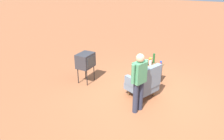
{
  "coord_description": "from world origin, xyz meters",
  "views": [
    {
      "loc": [
        5.45,
        1.86,
        3.36
      ],
      "look_at": [
        0.09,
        -1.07,
        0.65
      ],
      "focal_mm": 33.99,
      "sensor_mm": 36.0,
      "label": 1
    }
  ],
  "objects_px": {
    "bottle_wine_green": "(154,58)",
    "flower_vase": "(150,61)",
    "bottle_short_clear": "(147,63)",
    "tv_on_stand": "(85,61)",
    "person_standing": "(139,80)",
    "soda_can_red": "(160,65)",
    "armchair": "(144,82)",
    "side_table": "(153,68)",
    "soda_can_blue": "(161,63)"
  },
  "relations": [
    {
      "from": "bottle_wine_green",
      "to": "flower_vase",
      "type": "bearing_deg",
      "value": -6.78
    },
    {
      "from": "bottle_short_clear",
      "to": "tv_on_stand",
      "type": "bearing_deg",
      "value": -65.34
    },
    {
      "from": "bottle_wine_green",
      "to": "person_standing",
      "type": "bearing_deg",
      "value": 7.28
    },
    {
      "from": "soda_can_red",
      "to": "flower_vase",
      "type": "xyz_separation_m",
      "value": [
        0.02,
        -0.32,
        0.09
      ]
    },
    {
      "from": "armchair",
      "to": "soda_can_red",
      "type": "bearing_deg",
      "value": 171.18
    },
    {
      "from": "side_table",
      "to": "flower_vase",
      "type": "relative_size",
      "value": 2.52
    },
    {
      "from": "soda_can_blue",
      "to": "soda_can_red",
      "type": "bearing_deg",
      "value": 8.77
    },
    {
      "from": "tv_on_stand",
      "to": "person_standing",
      "type": "relative_size",
      "value": 0.63
    },
    {
      "from": "bottle_short_clear",
      "to": "bottle_wine_green",
      "type": "distance_m",
      "value": 0.37
    },
    {
      "from": "soda_can_blue",
      "to": "side_table",
      "type": "bearing_deg",
      "value": -51.07
    },
    {
      "from": "flower_vase",
      "to": "tv_on_stand",
      "type": "bearing_deg",
      "value": -63.92
    },
    {
      "from": "bottle_short_clear",
      "to": "soda_can_blue",
      "type": "relative_size",
      "value": 1.64
    },
    {
      "from": "armchair",
      "to": "person_standing",
      "type": "relative_size",
      "value": 0.65
    },
    {
      "from": "armchair",
      "to": "tv_on_stand",
      "type": "bearing_deg",
      "value": -90.4
    },
    {
      "from": "person_standing",
      "to": "flower_vase",
      "type": "bearing_deg",
      "value": -170.69
    },
    {
      "from": "side_table",
      "to": "soda_can_blue",
      "type": "relative_size",
      "value": 5.47
    },
    {
      "from": "bottle_wine_green",
      "to": "armchair",
      "type": "bearing_deg",
      "value": 6.61
    },
    {
      "from": "soda_can_red",
      "to": "bottle_wine_green",
      "type": "bearing_deg",
      "value": -127.9
    },
    {
      "from": "armchair",
      "to": "soda_can_blue",
      "type": "bearing_deg",
      "value": 173.82
    },
    {
      "from": "armchair",
      "to": "soda_can_red",
      "type": "xyz_separation_m",
      "value": [
        -0.98,
        0.15,
        0.23
      ]
    },
    {
      "from": "soda_can_blue",
      "to": "soda_can_red",
      "type": "distance_m",
      "value": 0.18
    },
    {
      "from": "soda_can_red",
      "to": "soda_can_blue",
      "type": "bearing_deg",
      "value": -171.23
    },
    {
      "from": "side_table",
      "to": "soda_can_blue",
      "type": "bearing_deg",
      "value": 128.93
    },
    {
      "from": "soda_can_red",
      "to": "armchair",
      "type": "bearing_deg",
      "value": -8.82
    },
    {
      "from": "person_standing",
      "to": "side_table",
      "type": "bearing_deg",
      "value": -174.23
    },
    {
      "from": "armchair",
      "to": "tv_on_stand",
      "type": "xyz_separation_m",
      "value": [
        -0.01,
        -2.11,
        0.28
      ]
    },
    {
      "from": "bottle_short_clear",
      "to": "soda_can_red",
      "type": "xyz_separation_m",
      "value": [
        -0.12,
        0.4,
        -0.04
      ]
    },
    {
      "from": "armchair",
      "to": "tv_on_stand",
      "type": "height_order",
      "value": "armchair"
    },
    {
      "from": "soda_can_red",
      "to": "side_table",
      "type": "bearing_deg",
      "value": -95.33
    },
    {
      "from": "armchair",
      "to": "soda_can_blue",
      "type": "relative_size",
      "value": 8.69
    },
    {
      "from": "person_standing",
      "to": "soda_can_blue",
      "type": "bearing_deg",
      "value": 179.55
    },
    {
      "from": "bottle_wine_green",
      "to": "soda_can_red",
      "type": "relative_size",
      "value": 2.62
    },
    {
      "from": "side_table",
      "to": "bottle_wine_green",
      "type": "height_order",
      "value": "bottle_wine_green"
    },
    {
      "from": "tv_on_stand",
      "to": "bottle_wine_green",
      "type": "height_order",
      "value": "tv_on_stand"
    },
    {
      "from": "side_table",
      "to": "person_standing",
      "type": "xyz_separation_m",
      "value": [
        1.76,
        0.18,
        0.37
      ]
    },
    {
      "from": "tv_on_stand",
      "to": "soda_can_red",
      "type": "xyz_separation_m",
      "value": [
        -0.97,
        2.26,
        -0.05
      ]
    },
    {
      "from": "person_standing",
      "to": "flower_vase",
      "type": "height_order",
      "value": "person_standing"
    },
    {
      "from": "side_table",
      "to": "bottle_wine_green",
      "type": "distance_m",
      "value": 0.34
    },
    {
      "from": "side_table",
      "to": "person_standing",
      "type": "bearing_deg",
      "value": 5.77
    },
    {
      "from": "bottle_wine_green",
      "to": "soda_can_red",
      "type": "distance_m",
      "value": 0.38
    },
    {
      "from": "bottle_short_clear",
      "to": "soda_can_blue",
      "type": "xyz_separation_m",
      "value": [
        -0.29,
        0.37,
        -0.04
      ]
    },
    {
      "from": "tv_on_stand",
      "to": "soda_can_blue",
      "type": "distance_m",
      "value": 2.51
    },
    {
      "from": "tv_on_stand",
      "to": "bottle_short_clear",
      "type": "xyz_separation_m",
      "value": [
        -0.85,
        1.86,
        -0.01
      ]
    },
    {
      "from": "person_standing",
      "to": "bottle_short_clear",
      "type": "xyz_separation_m",
      "value": [
        -1.62,
        -0.36,
        -0.17
      ]
    },
    {
      "from": "person_standing",
      "to": "bottle_wine_green",
      "type": "height_order",
      "value": "person_standing"
    },
    {
      "from": "armchair",
      "to": "bottle_short_clear",
      "type": "xyz_separation_m",
      "value": [
        -0.87,
        -0.25,
        0.27
      ]
    },
    {
      "from": "tv_on_stand",
      "to": "soda_can_red",
      "type": "height_order",
      "value": "tv_on_stand"
    },
    {
      "from": "flower_vase",
      "to": "soda_can_blue",
      "type": "bearing_deg",
      "value": 123.9
    },
    {
      "from": "soda_can_red",
      "to": "flower_vase",
      "type": "bearing_deg",
      "value": -85.95
    },
    {
      "from": "side_table",
      "to": "soda_can_blue",
      "type": "distance_m",
      "value": 0.3
    }
  ]
}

